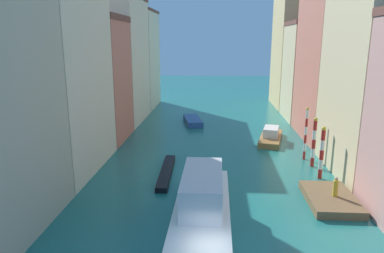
{
  "coord_description": "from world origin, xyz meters",
  "views": [
    {
      "loc": [
        0.04,
        -16.0,
        11.53
      ],
      "look_at": [
        -2.69,
        24.88,
        1.5
      ],
      "focal_mm": 33.28,
      "sensor_mm": 36.0,
      "label": 1
    }
  ],
  "objects_px": {
    "mooring_pole_0": "(322,152)",
    "vaporetto_white": "(202,204)",
    "gondola_black": "(166,172)",
    "motorboat_1": "(193,121)",
    "mooring_pole_2": "(306,133)",
    "waterfront_dock": "(330,199)",
    "mooring_pole_1": "(314,142)",
    "motorboat_0": "(271,136)",
    "person_on_dock": "(336,187)"
  },
  "relations": [
    {
      "from": "mooring_pole_0",
      "to": "motorboat_0",
      "type": "bearing_deg",
      "value": 102.26
    },
    {
      "from": "mooring_pole_2",
      "to": "motorboat_1",
      "type": "height_order",
      "value": "mooring_pole_2"
    },
    {
      "from": "gondola_black",
      "to": "motorboat_1",
      "type": "height_order",
      "value": "motorboat_1"
    },
    {
      "from": "vaporetto_white",
      "to": "motorboat_0",
      "type": "height_order",
      "value": "vaporetto_white"
    },
    {
      "from": "waterfront_dock",
      "to": "mooring_pole_1",
      "type": "relative_size",
      "value": 1.15
    },
    {
      "from": "mooring_pole_1",
      "to": "vaporetto_white",
      "type": "height_order",
      "value": "mooring_pole_1"
    },
    {
      "from": "waterfront_dock",
      "to": "motorboat_0",
      "type": "relative_size",
      "value": 0.74
    },
    {
      "from": "mooring_pole_0",
      "to": "gondola_black",
      "type": "distance_m",
      "value": 13.37
    },
    {
      "from": "person_on_dock",
      "to": "motorboat_1",
      "type": "distance_m",
      "value": 27.28
    },
    {
      "from": "motorboat_0",
      "to": "gondola_black",
      "type": "bearing_deg",
      "value": -133.45
    },
    {
      "from": "person_on_dock",
      "to": "mooring_pole_0",
      "type": "relative_size",
      "value": 0.32
    },
    {
      "from": "vaporetto_white",
      "to": "mooring_pole_0",
      "type": "bearing_deg",
      "value": 39.93
    },
    {
      "from": "waterfront_dock",
      "to": "mooring_pole_0",
      "type": "height_order",
      "value": "mooring_pole_0"
    },
    {
      "from": "mooring_pole_0",
      "to": "motorboat_1",
      "type": "distance_m",
      "value": 23.26
    },
    {
      "from": "waterfront_dock",
      "to": "motorboat_0",
      "type": "bearing_deg",
      "value": 96.82
    },
    {
      "from": "person_on_dock",
      "to": "vaporetto_white",
      "type": "relative_size",
      "value": 0.12
    },
    {
      "from": "gondola_black",
      "to": "waterfront_dock",
      "type": "bearing_deg",
      "value": -20.54
    },
    {
      "from": "motorboat_0",
      "to": "motorboat_1",
      "type": "bearing_deg",
      "value": 139.09
    },
    {
      "from": "person_on_dock",
      "to": "mooring_pole_1",
      "type": "height_order",
      "value": "mooring_pole_1"
    },
    {
      "from": "vaporetto_white",
      "to": "motorboat_1",
      "type": "xyz_separation_m",
      "value": [
        -2.4,
        27.89,
        -0.9
      ]
    },
    {
      "from": "mooring_pole_1",
      "to": "gondola_black",
      "type": "distance_m",
      "value": 13.81
    },
    {
      "from": "motorboat_1",
      "to": "gondola_black",
      "type": "bearing_deg",
      "value": -93.1
    },
    {
      "from": "waterfront_dock",
      "to": "motorboat_1",
      "type": "relative_size",
      "value": 0.85
    },
    {
      "from": "motorboat_0",
      "to": "person_on_dock",
      "type": "bearing_deg",
      "value": -82.39
    },
    {
      "from": "mooring_pole_2",
      "to": "gondola_black",
      "type": "xyz_separation_m",
      "value": [
        -13.06,
        -4.98,
        -2.43
      ]
    },
    {
      "from": "waterfront_dock",
      "to": "motorboat_1",
      "type": "xyz_separation_m",
      "value": [
        -11.58,
        24.43,
        0.1
      ]
    },
    {
      "from": "mooring_pole_1",
      "to": "mooring_pole_2",
      "type": "distance_m",
      "value": 2.08
    },
    {
      "from": "mooring_pole_1",
      "to": "mooring_pole_2",
      "type": "relative_size",
      "value": 0.9
    },
    {
      "from": "mooring_pole_2",
      "to": "gondola_black",
      "type": "bearing_deg",
      "value": -159.13
    },
    {
      "from": "vaporetto_white",
      "to": "mooring_pole_2",
      "type": "bearing_deg",
      "value": 53.95
    },
    {
      "from": "waterfront_dock",
      "to": "mooring_pole_1",
      "type": "height_order",
      "value": "mooring_pole_1"
    },
    {
      "from": "waterfront_dock",
      "to": "mooring_pole_2",
      "type": "relative_size",
      "value": 1.03
    },
    {
      "from": "mooring_pole_1",
      "to": "mooring_pole_2",
      "type": "height_order",
      "value": "mooring_pole_2"
    },
    {
      "from": "waterfront_dock",
      "to": "person_on_dock",
      "type": "distance_m",
      "value": 1.0
    },
    {
      "from": "waterfront_dock",
      "to": "person_on_dock",
      "type": "relative_size",
      "value": 3.7
    },
    {
      "from": "mooring_pole_2",
      "to": "motorboat_1",
      "type": "relative_size",
      "value": 0.82
    },
    {
      "from": "vaporetto_white",
      "to": "waterfront_dock",
      "type": "bearing_deg",
      "value": 20.64
    },
    {
      "from": "person_on_dock",
      "to": "motorboat_0",
      "type": "bearing_deg",
      "value": 97.61
    },
    {
      "from": "mooring_pole_2",
      "to": "motorboat_1",
      "type": "bearing_deg",
      "value": 129.18
    },
    {
      "from": "motorboat_1",
      "to": "motorboat_0",
      "type": "bearing_deg",
      "value": -40.91
    },
    {
      "from": "motorboat_0",
      "to": "motorboat_1",
      "type": "relative_size",
      "value": 1.15
    },
    {
      "from": "mooring_pole_0",
      "to": "vaporetto_white",
      "type": "xyz_separation_m",
      "value": [
        -9.73,
        -8.14,
        -1.05
      ]
    },
    {
      "from": "waterfront_dock",
      "to": "mooring_pole_2",
      "type": "bearing_deg",
      "value": 87.58
    },
    {
      "from": "motorboat_0",
      "to": "vaporetto_white",
      "type": "bearing_deg",
      "value": -110.39
    },
    {
      "from": "waterfront_dock",
      "to": "mooring_pole_0",
      "type": "relative_size",
      "value": 1.18
    },
    {
      "from": "mooring_pole_0",
      "to": "vaporetto_white",
      "type": "relative_size",
      "value": 0.39
    },
    {
      "from": "vaporetto_white",
      "to": "motorboat_1",
      "type": "distance_m",
      "value": 28.01
    },
    {
      "from": "mooring_pole_0",
      "to": "motorboat_1",
      "type": "relative_size",
      "value": 0.72
    },
    {
      "from": "person_on_dock",
      "to": "gondola_black",
      "type": "relative_size",
      "value": 0.18
    },
    {
      "from": "waterfront_dock",
      "to": "gondola_black",
      "type": "bearing_deg",
      "value": 159.46
    }
  ]
}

